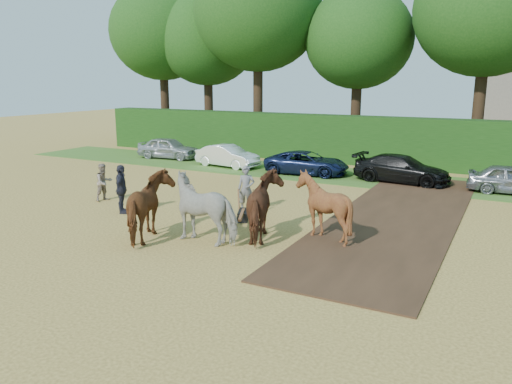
{
  "coord_description": "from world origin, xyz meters",
  "views": [
    {
      "loc": [
        5.34,
        -12.21,
        5.25
      ],
      "look_at": [
        -2.56,
        2.79,
        1.4
      ],
      "focal_mm": 35.0,
      "sensor_mm": 36.0,
      "label": 1
    }
  ],
  "objects_px": {
    "plough_team": "(238,206)",
    "parked_cars": "(469,174)",
    "spectator_near": "(104,182)",
    "spectator_far": "(121,189)"
  },
  "relations": [
    {
      "from": "spectator_far",
      "to": "plough_team",
      "type": "relative_size",
      "value": 0.27
    },
    {
      "from": "spectator_near",
      "to": "plough_team",
      "type": "height_order",
      "value": "plough_team"
    },
    {
      "from": "spectator_far",
      "to": "parked_cars",
      "type": "bearing_deg",
      "value": -74.59
    },
    {
      "from": "spectator_far",
      "to": "plough_team",
      "type": "distance_m",
      "value": 5.73
    },
    {
      "from": "spectator_far",
      "to": "parked_cars",
      "type": "xyz_separation_m",
      "value": [
        11.77,
        11.69,
        -0.28
      ]
    },
    {
      "from": "plough_team",
      "to": "parked_cars",
      "type": "distance_m",
      "value": 13.75
    },
    {
      "from": "spectator_far",
      "to": "spectator_near",
      "type": "bearing_deg",
      "value": 30.69
    },
    {
      "from": "plough_team",
      "to": "parked_cars",
      "type": "height_order",
      "value": "plough_team"
    },
    {
      "from": "parked_cars",
      "to": "plough_team",
      "type": "bearing_deg",
      "value": -116.22
    },
    {
      "from": "spectator_near",
      "to": "plough_team",
      "type": "distance_m",
      "value": 8.09
    }
  ]
}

